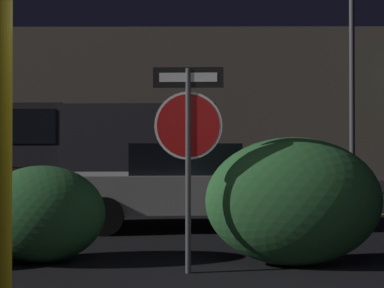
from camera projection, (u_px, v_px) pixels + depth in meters
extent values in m
cube|color=gold|center=(214.00, 214.00, 10.92)|extent=(32.36, 0.12, 0.01)
cylinder|color=#4C4C51|center=(188.00, 171.00, 5.76)|extent=(0.06, 0.06, 2.21)
cylinder|color=white|center=(188.00, 126.00, 5.76)|extent=(0.74, 0.04, 0.74)
cylinder|color=#B71414|center=(188.00, 126.00, 5.76)|extent=(0.68, 0.04, 0.68)
cube|color=black|center=(188.00, 77.00, 5.77)|extent=(0.76, 0.05, 0.22)
cube|color=white|center=(188.00, 77.00, 5.77)|extent=(0.63, 0.06, 0.10)
ellipsoid|color=#2D6633|center=(42.00, 214.00, 6.29)|extent=(1.49, 0.98, 1.14)
ellipsoid|color=#2D6633|center=(294.00, 201.00, 6.12)|extent=(2.03, 0.96, 1.47)
sphere|color=#F4EFCC|center=(17.00, 179.00, 12.92)|extent=(0.14, 0.14, 0.14)
sphere|color=#F4EFCC|center=(3.00, 182.00, 11.88)|extent=(0.14, 0.14, 0.14)
cube|color=silver|center=(192.00, 191.00, 9.16)|extent=(4.61, 2.03, 0.61)
cube|color=black|center=(184.00, 159.00, 9.15)|extent=(1.89, 1.61, 0.51)
cylinder|color=black|center=(263.00, 204.00, 10.07)|extent=(0.61, 0.24, 0.60)
cylinder|color=black|center=(283.00, 215.00, 8.41)|extent=(0.61, 0.24, 0.60)
cylinder|color=black|center=(114.00, 205.00, 9.90)|extent=(0.61, 0.24, 0.60)
cylinder|color=black|center=(105.00, 216.00, 8.24)|extent=(0.61, 0.24, 0.60)
sphere|color=#F4EFCC|center=(313.00, 187.00, 9.83)|extent=(0.14, 0.14, 0.14)
sphere|color=#F4EFCC|center=(332.00, 192.00, 8.76)|extent=(0.14, 0.14, 0.14)
cube|color=#2D2D33|center=(26.00, 143.00, 16.29)|extent=(2.77, 2.24, 2.26)
cube|color=black|center=(27.00, 128.00, 16.30)|extent=(2.50, 2.27, 0.99)
cube|color=#2D2D33|center=(143.00, 143.00, 16.17)|extent=(4.49, 2.42, 2.22)
cylinder|color=black|center=(16.00, 181.00, 15.18)|extent=(0.85, 0.30, 0.84)
cylinder|color=black|center=(40.00, 177.00, 17.38)|extent=(0.85, 0.30, 0.84)
cylinder|color=black|center=(166.00, 181.00, 15.03)|extent=(0.85, 0.30, 0.84)
cylinder|color=black|center=(171.00, 177.00, 17.24)|extent=(0.85, 0.30, 0.84)
cylinder|color=#4C4C51|center=(352.00, 95.00, 15.90)|extent=(0.16, 0.16, 5.91)
cube|color=#7A6B5B|center=(215.00, 108.00, 24.81)|extent=(23.98, 4.77, 6.48)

